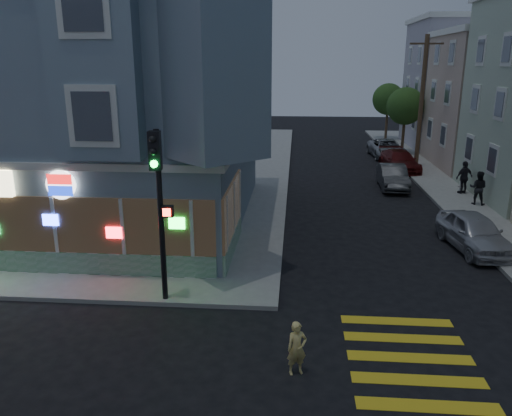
# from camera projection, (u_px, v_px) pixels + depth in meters

# --- Properties ---
(ground) EXTENTS (120.00, 120.00, 0.00)m
(ground) POSITION_uv_depth(u_px,v_px,m) (165.00, 342.00, 13.62)
(ground) COLOR black
(ground) RESTS_ON ground
(sidewalk_nw) EXTENTS (33.00, 42.00, 0.15)m
(sidewalk_nw) POSITION_uv_depth(u_px,v_px,m) (65.00, 165.00, 36.65)
(sidewalk_nw) COLOR gray
(sidewalk_nw) RESTS_ON ground
(corner_building) EXTENTS (14.60, 14.60, 11.40)m
(corner_building) POSITION_uv_depth(u_px,v_px,m) (92.00, 97.00, 22.96)
(corner_building) COLOR slate
(corner_building) RESTS_ON sidewalk_nw
(row_house_d) EXTENTS (12.00, 8.60, 10.50)m
(row_house_d) POSITION_uv_depth(u_px,v_px,m) (483.00, 86.00, 43.13)
(row_house_d) COLOR #A7A0B0
(row_house_d) RESTS_ON sidewalk_ne
(utility_pole) EXTENTS (2.20, 0.30, 9.00)m
(utility_pole) POSITION_uv_depth(u_px,v_px,m) (422.00, 101.00, 34.31)
(utility_pole) COLOR #4C3826
(utility_pole) RESTS_ON sidewalk_ne
(street_tree_near) EXTENTS (3.00, 3.00, 5.30)m
(street_tree_near) POSITION_uv_depth(u_px,v_px,m) (405.00, 106.00, 40.28)
(street_tree_near) COLOR #4C3826
(street_tree_near) RESTS_ON sidewalk_ne
(street_tree_far) EXTENTS (3.00, 3.00, 5.30)m
(street_tree_far) POSITION_uv_depth(u_px,v_px,m) (388.00, 99.00, 47.93)
(street_tree_far) COLOR #4C3826
(street_tree_far) RESTS_ON sidewalk_ne
(running_child) EXTENTS (0.58, 0.48, 1.37)m
(running_child) POSITION_uv_depth(u_px,v_px,m) (297.00, 348.00, 12.07)
(running_child) COLOR #E3CE74
(running_child) RESTS_ON ground
(pedestrian_a) EXTENTS (1.06, 0.96, 1.77)m
(pedestrian_a) POSITION_uv_depth(u_px,v_px,m) (478.00, 188.00, 26.07)
(pedestrian_a) COLOR black
(pedestrian_a) RESTS_ON sidewalk_ne
(pedestrian_b) EXTENTS (1.18, 0.86, 1.86)m
(pedestrian_b) POSITION_uv_depth(u_px,v_px,m) (464.00, 177.00, 28.25)
(pedestrian_b) COLOR black
(pedestrian_b) RESTS_ON sidewalk_ne
(parked_car_a) EXTENTS (2.31, 4.57, 1.49)m
(parked_car_a) POSITION_uv_depth(u_px,v_px,m) (474.00, 232.00, 20.14)
(parked_car_a) COLOR #B5B7BD
(parked_car_a) RESTS_ON ground
(parked_car_b) EXTENTS (1.64, 4.36, 1.42)m
(parked_car_b) POSITION_uv_depth(u_px,v_px,m) (393.00, 177.00, 30.03)
(parked_car_b) COLOR #35373A
(parked_car_b) RESTS_ON ground
(parked_car_c) EXTENTS (2.53, 5.09, 1.42)m
(parked_car_c) POSITION_uv_depth(u_px,v_px,m) (399.00, 161.00, 34.90)
(parked_car_c) COLOR #561413
(parked_car_c) RESTS_ON ground
(parked_car_d) EXTENTS (2.67, 5.29, 1.43)m
(parked_car_d) POSITION_uv_depth(u_px,v_px,m) (387.00, 149.00, 39.88)
(parked_car_d) COLOR #989BA2
(parked_car_d) RESTS_ON ground
(traffic_signal) EXTENTS (0.63, 0.60, 5.35)m
(traffic_signal) POSITION_uv_depth(u_px,v_px,m) (159.00, 189.00, 14.68)
(traffic_signal) COLOR black
(traffic_signal) RESTS_ON sidewalk_nw
(fire_hydrant) EXTENTS (0.45, 0.26, 0.78)m
(fire_hydrant) POSITION_uv_depth(u_px,v_px,m) (462.00, 185.00, 28.66)
(fire_hydrant) COLOR white
(fire_hydrant) RESTS_ON sidewalk_ne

